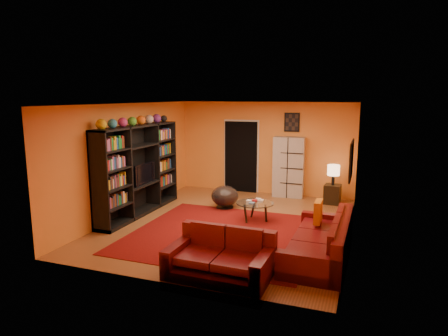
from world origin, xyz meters
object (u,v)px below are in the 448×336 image
(entertainment_unit, at_px, (139,170))
(loveseat, at_px, (222,257))
(tv, at_px, (142,173))
(table_lamp, at_px, (334,171))
(storage_cabinet, at_px, (289,167))
(side_table, at_px, (332,194))
(bowl_chair, at_px, (225,196))
(sofa, at_px, (324,242))
(coffee_table, at_px, (255,205))

(entertainment_unit, distance_m, loveseat, 3.91)
(tv, bearing_deg, table_lamp, -59.89)
(table_lamp, bearing_deg, tv, -149.89)
(tv, height_order, table_lamp, tv)
(storage_cabinet, bearing_deg, tv, -139.91)
(side_table, xyz_separation_m, table_lamp, (-0.00, 0.00, 0.62))
(entertainment_unit, height_order, storage_cabinet, entertainment_unit)
(storage_cabinet, relative_size, bowl_chair, 2.43)
(sofa, xyz_separation_m, side_table, (-0.19, 3.65, -0.03))
(tv, relative_size, sofa, 0.35)
(entertainment_unit, height_order, coffee_table, entertainment_unit)
(storage_cabinet, height_order, table_lamp, storage_cabinet)
(entertainment_unit, distance_m, sofa, 4.64)
(tv, distance_m, bowl_chair, 2.12)
(coffee_table, relative_size, table_lamp, 1.61)
(entertainment_unit, distance_m, storage_cabinet, 4.11)
(tv, bearing_deg, coffee_table, -83.36)
(side_table, bearing_deg, table_lamp, 116.57)
(side_table, bearing_deg, coffee_table, -125.21)
(coffee_table, relative_size, bowl_chair, 1.23)
(loveseat, relative_size, storage_cabinet, 0.97)
(tv, relative_size, side_table, 1.71)
(sofa, relative_size, coffee_table, 2.87)
(loveseat, bearing_deg, side_table, -13.20)
(loveseat, relative_size, table_lamp, 3.09)
(entertainment_unit, distance_m, side_table, 4.96)
(sofa, height_order, side_table, sofa)
(coffee_table, bearing_deg, bowl_chair, 142.12)
(entertainment_unit, height_order, tv, entertainment_unit)
(table_lamp, bearing_deg, side_table, -63.43)
(coffee_table, bearing_deg, entertainment_unit, -172.65)
(coffee_table, height_order, bowl_chair, bowl_chair)
(loveseat, relative_size, coffee_table, 1.92)
(bowl_chair, xyz_separation_m, table_lamp, (2.48, 1.34, 0.57))
(entertainment_unit, bearing_deg, coffee_table, 7.35)
(loveseat, height_order, coffee_table, loveseat)
(bowl_chair, height_order, table_lamp, table_lamp)
(sofa, xyz_separation_m, bowl_chair, (-2.67, 2.31, 0.02))
(sofa, height_order, loveseat, same)
(entertainment_unit, relative_size, loveseat, 1.86)
(table_lamp, bearing_deg, storage_cabinet, 164.67)
(loveseat, distance_m, table_lamp, 5.07)
(coffee_table, height_order, side_table, side_table)
(entertainment_unit, height_order, side_table, entertainment_unit)
(side_table, bearing_deg, loveseat, -104.38)
(entertainment_unit, distance_m, tv, 0.11)
(loveseat, xyz_separation_m, table_lamp, (1.25, 4.88, 0.59))
(side_table, bearing_deg, storage_cabinet, 164.67)
(coffee_table, xyz_separation_m, table_lamp, (1.49, 2.11, 0.49))
(bowl_chair, bearing_deg, storage_cabinet, 53.08)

